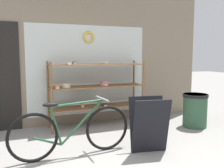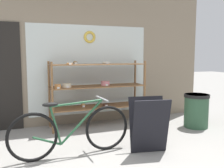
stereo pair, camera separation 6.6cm
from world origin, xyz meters
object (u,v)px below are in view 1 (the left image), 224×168
at_px(bicycle, 72,131).
at_px(trash_bin, 195,109).
at_px(display_case, 96,87).
at_px(sandwich_board, 149,125).

bearing_deg(bicycle, trash_bin, 8.46).
xyz_separation_m(display_case, sandwich_board, (0.32, -1.64, -0.40)).
distance_m(bicycle, sandwich_board, 1.15).
bearing_deg(sandwich_board, bicycle, 175.95).
bearing_deg(sandwich_board, trash_bin, 38.02).
xyz_separation_m(sandwich_board, trash_bin, (1.55, 0.83, -0.05)).
bearing_deg(trash_bin, bicycle, -168.37).
bearing_deg(sandwich_board, display_case, 110.87).
relative_size(display_case, trash_bin, 2.88).
relative_size(sandwich_board, trash_bin, 1.22).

